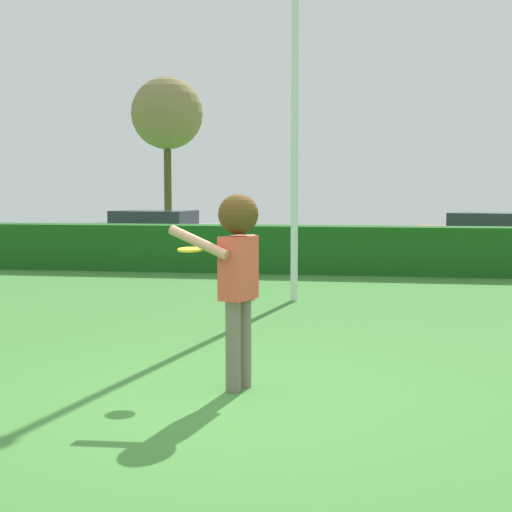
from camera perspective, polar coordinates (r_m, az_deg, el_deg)
ground_plane at (r=6.57m, az=-1.75°, el=-11.09°), size 60.00×60.00×0.00m
person at (r=6.68m, az=-1.45°, el=-0.53°), size 0.83×0.54×1.80m
frisbee at (r=7.21m, az=-5.16°, el=0.50°), size 0.24×0.24×0.04m
lamppost at (r=12.27m, az=3.05°, el=14.14°), size 0.24×0.24×6.87m
hedge_row at (r=16.35m, az=4.97°, el=0.51°), size 29.29×0.90×1.05m
parked_car_silver at (r=21.55m, az=-7.91°, el=2.03°), size 4.37×2.20×1.25m
parked_car_red at (r=20.37m, az=17.93°, el=1.65°), size 4.49×2.66×1.25m
bare_elm_tree at (r=25.74m, az=-6.93°, el=10.86°), size 2.46×2.46×5.69m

